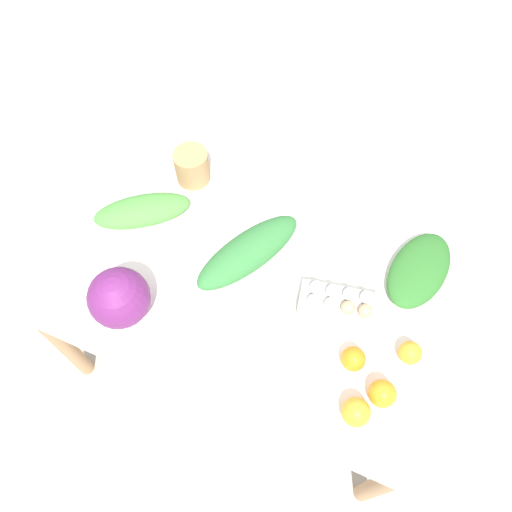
# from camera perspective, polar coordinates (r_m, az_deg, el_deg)

# --- Properties ---
(ground_plane) EXTENTS (8.00, 8.00, 0.00)m
(ground_plane) POSITION_cam_1_polar(r_m,az_deg,el_deg) (2.32, -0.00, -9.50)
(ground_plane) COLOR #B2A899
(dining_table) EXTENTS (1.39, 0.96, 0.75)m
(dining_table) POSITION_cam_1_polar(r_m,az_deg,el_deg) (1.71, -0.00, -1.87)
(dining_table) COLOR silver
(dining_table) RESTS_ON ground_plane
(cabbage_purple) EXTENTS (0.18, 0.18, 0.18)m
(cabbage_purple) POSITION_cam_1_polar(r_m,az_deg,el_deg) (1.52, -15.38, -4.64)
(cabbage_purple) COLOR #6B2366
(cabbage_purple) RESTS_ON dining_table
(egg_carton) EXTENTS (0.25, 0.14, 0.09)m
(egg_carton) POSITION_cam_1_polar(r_m,az_deg,el_deg) (1.53, 9.45, -5.34)
(egg_carton) COLOR #A8A8A3
(egg_carton) RESTS_ON dining_table
(paper_bag) EXTENTS (0.12, 0.12, 0.13)m
(paper_bag) POSITION_cam_1_polar(r_m,az_deg,el_deg) (1.78, -7.34, 10.12)
(paper_bag) COLOR #A87F51
(paper_bag) RESTS_ON dining_table
(greens_bunch_dandelion) EXTENTS (0.30, 0.41, 0.09)m
(greens_bunch_dandelion) POSITION_cam_1_polar(r_m,az_deg,el_deg) (1.59, -0.88, 0.49)
(greens_bunch_dandelion) COLOR #337538
(greens_bunch_dandelion) RESTS_ON dining_table
(greens_bunch_beet_tops) EXTENTS (0.22, 0.33, 0.06)m
(greens_bunch_beet_tops) POSITION_cam_1_polar(r_m,az_deg,el_deg) (1.66, 18.15, -1.50)
(greens_bunch_beet_tops) COLOR #2D6B28
(greens_bunch_beet_tops) RESTS_ON dining_table
(greens_bunch_scallion) EXTENTS (0.34, 0.30, 0.07)m
(greens_bunch_scallion) POSITION_cam_1_polar(r_m,az_deg,el_deg) (1.73, -12.92, 5.00)
(greens_bunch_scallion) COLOR #4C933D
(greens_bunch_scallion) RESTS_ON dining_table
(orange_0) EXTENTS (0.08, 0.08, 0.08)m
(orange_0) POSITION_cam_1_polar(r_m,az_deg,el_deg) (1.47, 14.24, -14.99)
(orange_0) COLOR orange
(orange_0) RESTS_ON dining_table
(orange_1) EXTENTS (0.07, 0.07, 0.07)m
(orange_1) POSITION_cam_1_polar(r_m,az_deg,el_deg) (1.53, 17.21, -10.52)
(orange_1) COLOR orange
(orange_1) RESTS_ON dining_table
(orange_2) EXTENTS (0.07, 0.07, 0.07)m
(orange_2) POSITION_cam_1_polar(r_m,az_deg,el_deg) (1.48, 11.07, -11.46)
(orange_2) COLOR orange
(orange_2) RESTS_ON dining_table
(orange_3) EXTENTS (0.08, 0.08, 0.08)m
(orange_3) POSITION_cam_1_polar(r_m,az_deg,el_deg) (1.44, 11.35, -17.08)
(orange_3) COLOR orange
(orange_3) RESTS_ON dining_table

